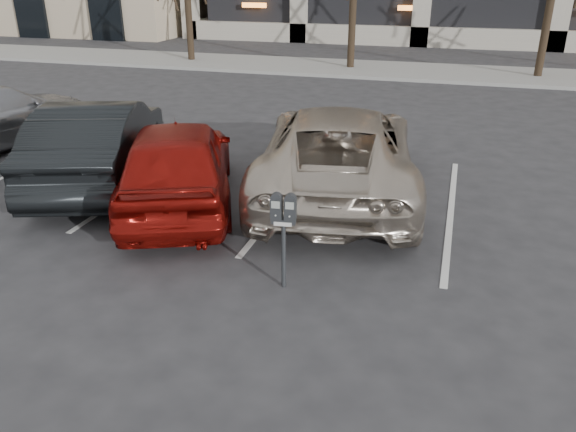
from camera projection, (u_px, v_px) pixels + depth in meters
ground at (340, 263)px, 7.76m from camera, size 140.00×140.00×0.00m
sidewalk at (426, 72)px, 21.74m from camera, size 80.00×4.00×0.12m
stall_lines at (291, 193)px, 10.14m from camera, size 16.90×5.20×0.00m
parking_meter at (283, 218)px, 6.80m from camera, size 0.33×0.16×1.25m
suv_silver at (338, 150)px, 9.91m from camera, size 3.54×6.02×1.58m
car_red at (178, 163)px, 9.39m from camera, size 3.36×4.76×1.50m
car_dark at (99, 142)px, 10.43m from camera, size 3.16×5.00×1.55m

